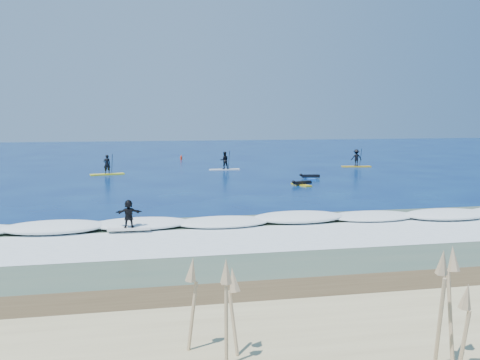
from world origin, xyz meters
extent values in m
plane|color=#03144A|center=(0.00, 0.00, 0.00)|extent=(160.00, 160.00, 0.00)
cube|color=#43351F|center=(0.00, -21.50, 0.00)|extent=(90.00, 5.00, 0.08)
cube|color=#3E5542|center=(0.00, -14.00, 0.01)|extent=(90.00, 13.00, 0.01)
cube|color=white|center=(0.00, -10.00, 0.00)|extent=(40.00, 6.00, 0.30)
cube|color=silver|center=(0.00, -13.00, 0.00)|extent=(34.00, 5.00, 0.02)
cube|color=yellow|center=(-9.53, 14.71, 0.05)|extent=(3.14, 1.41, 0.10)
imported|color=black|center=(-9.53, 14.71, 0.98)|extent=(0.71, 0.55, 1.75)
cylinder|color=black|center=(-9.09, 14.81, 0.91)|extent=(0.20, 0.69, 2.04)
cube|color=black|center=(-9.09, 14.81, -0.05)|extent=(0.12, 0.03, 0.30)
cube|color=white|center=(1.76, 16.78, 0.05)|extent=(3.03, 0.81, 0.10)
imported|color=black|center=(1.76, 16.78, 0.97)|extent=(0.86, 0.67, 1.74)
cylinder|color=black|center=(2.22, 16.79, 0.91)|extent=(0.06, 0.70, 2.02)
cube|color=black|center=(2.22, 16.79, -0.05)|extent=(0.12, 0.03, 0.30)
cube|color=gold|center=(15.97, 17.15, 0.05)|extent=(3.15, 1.23, 0.10)
imported|color=black|center=(15.97, 17.15, 0.98)|extent=(1.23, 0.82, 1.76)
cylinder|color=black|center=(16.43, 17.08, 0.92)|extent=(0.15, 0.70, 2.06)
cube|color=black|center=(16.43, 17.08, -0.05)|extent=(0.12, 0.03, 0.31)
cube|color=gold|center=(5.56, 3.90, 0.05)|extent=(1.11, 2.22, 0.10)
cube|color=black|center=(5.66, 3.93, 0.22)|extent=(1.53, 0.76, 0.25)
sphere|color=black|center=(4.85, 3.71, 0.33)|extent=(0.25, 0.25, 0.25)
cube|color=blue|center=(7.66, 8.05, 0.05)|extent=(0.76, 2.25, 0.11)
cube|color=black|center=(7.76, 8.05, 0.23)|extent=(1.55, 0.52, 0.25)
sphere|color=black|center=(6.91, 8.12, 0.34)|extent=(0.25, 0.25, 0.25)
cube|color=white|center=(-7.56, -10.66, 0.20)|extent=(1.97, 0.60, 0.10)
imported|color=black|center=(-7.56, -10.66, 0.91)|extent=(1.23, 0.43, 1.31)
cylinder|color=red|center=(-1.32, 29.81, 0.22)|extent=(0.27, 0.27, 0.43)
cone|color=red|center=(-1.32, 29.81, 0.54)|extent=(0.19, 0.19, 0.21)
camera|label=1|loc=(-7.42, -35.46, 5.41)|focal=40.00mm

